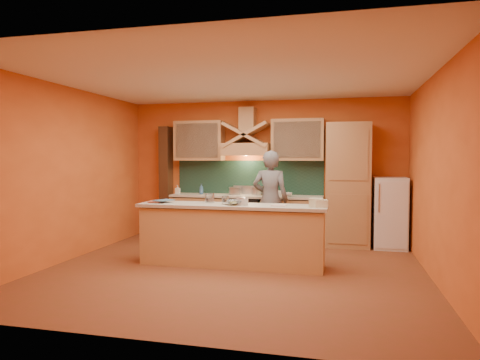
% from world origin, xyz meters
% --- Properties ---
extents(floor, '(5.50, 5.00, 0.01)m').
position_xyz_m(floor, '(0.00, 0.00, 0.00)').
color(floor, brown).
rests_on(floor, ground).
extents(ceiling, '(5.50, 5.00, 0.01)m').
position_xyz_m(ceiling, '(0.00, 0.00, 2.80)').
color(ceiling, white).
rests_on(ceiling, wall_back).
extents(wall_back, '(5.50, 0.02, 2.80)m').
position_xyz_m(wall_back, '(0.00, 2.50, 1.40)').
color(wall_back, orange).
rests_on(wall_back, floor).
extents(wall_front, '(5.50, 0.02, 2.80)m').
position_xyz_m(wall_front, '(0.00, -2.50, 1.40)').
color(wall_front, orange).
rests_on(wall_front, floor).
extents(wall_left, '(0.02, 5.00, 2.80)m').
position_xyz_m(wall_left, '(-2.75, 0.00, 1.40)').
color(wall_left, orange).
rests_on(wall_left, floor).
extents(wall_right, '(0.02, 5.00, 2.80)m').
position_xyz_m(wall_right, '(2.75, 0.00, 1.40)').
color(wall_right, orange).
rests_on(wall_right, floor).
extents(base_cabinet_left, '(1.10, 0.60, 0.86)m').
position_xyz_m(base_cabinet_left, '(-1.25, 2.20, 0.43)').
color(base_cabinet_left, tan).
rests_on(base_cabinet_left, floor).
extents(base_cabinet_right, '(1.10, 0.60, 0.86)m').
position_xyz_m(base_cabinet_right, '(0.65, 2.20, 0.43)').
color(base_cabinet_right, tan).
rests_on(base_cabinet_right, floor).
extents(counter_top, '(3.00, 0.62, 0.04)m').
position_xyz_m(counter_top, '(-0.30, 2.20, 0.90)').
color(counter_top, beige).
rests_on(counter_top, base_cabinet_left).
extents(stove, '(0.60, 0.58, 0.90)m').
position_xyz_m(stove, '(-0.30, 2.20, 0.45)').
color(stove, black).
rests_on(stove, floor).
extents(backsplash, '(3.00, 0.03, 0.70)m').
position_xyz_m(backsplash, '(-0.30, 2.48, 1.25)').
color(backsplash, '#163128').
rests_on(backsplash, wall_back).
extents(range_hood, '(0.92, 0.50, 0.24)m').
position_xyz_m(range_hood, '(-0.30, 2.25, 1.82)').
color(range_hood, tan).
rests_on(range_hood, wall_back).
extents(hood_chimney, '(0.30, 0.30, 0.50)m').
position_xyz_m(hood_chimney, '(-0.30, 2.35, 2.40)').
color(hood_chimney, tan).
rests_on(hood_chimney, wall_back).
extents(upper_cabinet_left, '(1.00, 0.35, 0.80)m').
position_xyz_m(upper_cabinet_left, '(-1.30, 2.33, 2.00)').
color(upper_cabinet_left, tan).
rests_on(upper_cabinet_left, wall_back).
extents(upper_cabinet_right, '(1.00, 0.35, 0.80)m').
position_xyz_m(upper_cabinet_right, '(0.70, 2.33, 2.00)').
color(upper_cabinet_right, tan).
rests_on(upper_cabinet_right, wall_back).
extents(pantry_column, '(0.80, 0.60, 2.30)m').
position_xyz_m(pantry_column, '(1.65, 2.20, 1.15)').
color(pantry_column, tan).
rests_on(pantry_column, floor).
extents(fridge, '(0.58, 0.60, 1.30)m').
position_xyz_m(fridge, '(2.40, 2.20, 0.65)').
color(fridge, white).
rests_on(fridge, floor).
extents(trim_column_left, '(0.20, 0.30, 2.30)m').
position_xyz_m(trim_column_left, '(-2.05, 2.35, 1.15)').
color(trim_column_left, '#472816').
rests_on(trim_column_left, floor).
extents(island_body, '(2.80, 0.55, 0.88)m').
position_xyz_m(island_body, '(-0.10, 0.30, 0.44)').
color(island_body, tan).
rests_on(island_body, floor).
extents(island_top, '(2.90, 0.62, 0.05)m').
position_xyz_m(island_top, '(-0.10, 0.30, 0.92)').
color(island_top, beige).
rests_on(island_top, island_body).
extents(person, '(0.66, 0.44, 1.79)m').
position_xyz_m(person, '(0.28, 1.63, 0.89)').
color(person, slate).
rests_on(person, floor).
extents(pot_large, '(0.26, 0.26, 0.15)m').
position_xyz_m(pot_large, '(-0.52, 2.20, 0.97)').
color(pot_large, '#B5B6BD').
rests_on(pot_large, stove).
extents(pot_small, '(0.20, 0.20, 0.14)m').
position_xyz_m(pot_small, '(-0.10, 2.25, 0.97)').
color(pot_small, silver).
rests_on(pot_small, stove).
extents(soap_bottle_a, '(0.09, 0.09, 0.18)m').
position_xyz_m(soap_bottle_a, '(-1.71, 2.15, 1.01)').
color(soap_bottle_a, white).
rests_on(soap_bottle_a, counter_top).
extents(soap_bottle_b, '(0.12, 0.12, 0.21)m').
position_xyz_m(soap_bottle_b, '(-1.22, 2.19, 1.03)').
color(soap_bottle_b, '#376599').
rests_on(soap_bottle_b, counter_top).
extents(bowl_back, '(0.25, 0.25, 0.07)m').
position_xyz_m(bowl_back, '(0.51, 2.13, 0.95)').
color(bowl_back, silver).
rests_on(bowl_back, counter_top).
extents(dish_rack, '(0.27, 0.22, 0.09)m').
position_xyz_m(dish_rack, '(0.33, 2.22, 0.97)').
color(dish_rack, silver).
rests_on(dish_rack, counter_top).
extents(book_lower, '(0.22, 0.28, 0.03)m').
position_xyz_m(book_lower, '(-1.42, 0.30, 0.96)').
color(book_lower, '#AD523D').
rests_on(book_lower, island_top).
extents(book_upper, '(0.31, 0.35, 0.02)m').
position_xyz_m(book_upper, '(-1.30, 0.34, 0.98)').
color(book_upper, teal).
rests_on(book_upper, island_top).
extents(jar_large, '(0.15, 0.15, 0.16)m').
position_xyz_m(jar_large, '(-0.48, 0.42, 1.02)').
color(jar_large, silver).
rests_on(jar_large, island_top).
extents(jar_small, '(0.12, 0.12, 0.13)m').
position_xyz_m(jar_small, '(-0.19, 0.28, 1.01)').
color(jar_small, white).
rests_on(jar_small, island_top).
extents(kitchen_scale, '(0.16, 0.16, 0.11)m').
position_xyz_m(kitchen_scale, '(0.10, 0.21, 1.00)').
color(kitchen_scale, silver).
rests_on(kitchen_scale, island_top).
extents(mixing_bowl, '(0.38, 0.38, 0.07)m').
position_xyz_m(mixing_bowl, '(-0.02, 0.24, 0.98)').
color(mixing_bowl, silver).
rests_on(mixing_bowl, island_top).
extents(cloth, '(0.22, 0.16, 0.01)m').
position_xyz_m(cloth, '(0.63, 0.26, 0.95)').
color(cloth, beige).
rests_on(cloth, island_top).
extents(grocery_bag_a, '(0.20, 0.16, 0.13)m').
position_xyz_m(grocery_bag_a, '(1.18, 0.24, 1.01)').
color(grocery_bag_a, beige).
rests_on(grocery_bag_a, island_top).
extents(grocery_bag_b, '(0.20, 0.17, 0.11)m').
position_xyz_m(grocery_bag_b, '(1.26, 0.21, 1.00)').
color(grocery_bag_b, '#EAE6C1').
rests_on(grocery_bag_b, island_top).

